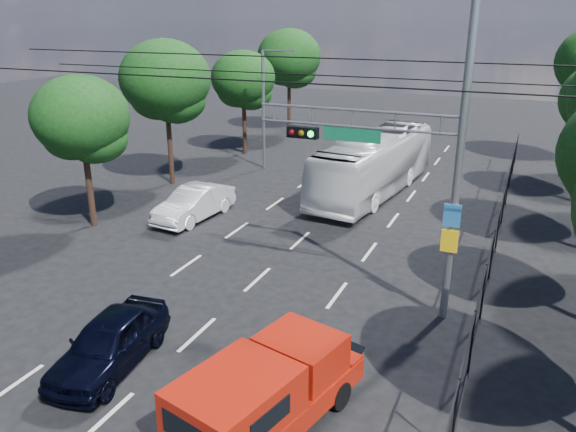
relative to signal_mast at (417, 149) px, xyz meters
The scene contains 14 objects.
ground 10.92m from the signal_mast, 123.48° to the right, with size 120.00×120.00×0.00m, color black.
lane_markings 9.56m from the signal_mast, 131.33° to the left, with size 6.12×38.00×0.01m.
signal_mast is the anchor object (origin of this frame).
streetlight_left 18.24m from the signal_mast, 129.66° to the left, with size 2.09×0.22×7.08m.
utility_wires 5.71m from the signal_mast, behind, with size 22.00×5.04×0.74m.
fence_right 6.37m from the signal_mast, 61.03° to the left, with size 0.06×34.03×2.00m.
tree_left_b 14.62m from the signal_mast, behind, with size 4.08×4.08×6.63m.
tree_left_c 17.57m from the signal_mast, 149.06° to the left, with size 4.80×4.80×7.80m.
tree_left_d 22.48m from the signal_mast, 130.73° to the left, with size 4.20×4.20×6.83m.
tree_left_e 29.12m from the signal_mast, 120.71° to the left, with size 4.92×4.92×7.99m.
red_pickup 8.18m from the signal_mast, 103.41° to the right, with size 3.09×5.55×1.96m.
navy_hatchback 10.11m from the signal_mast, 136.51° to the right, with size 1.70×4.22×1.44m, color black.
white_bus 13.03m from the signal_mast, 110.02° to the left, with size 2.65×11.35×3.16m, color silver.
white_van 12.54m from the signal_mast, 157.13° to the left, with size 1.59×4.55×1.50m, color silver.
Camera 1 is at (8.23, -8.17, 8.93)m, focal length 35.00 mm.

